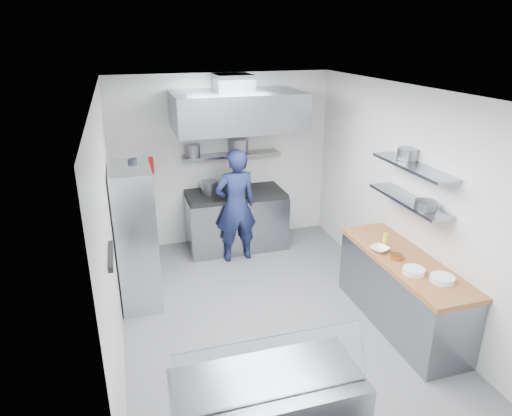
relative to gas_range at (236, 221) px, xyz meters
name	(u,v)px	position (x,y,z in m)	size (l,w,h in m)	color
floor	(269,315)	(-0.10, -2.10, -0.45)	(5.00, 5.00, 0.00)	#5E5E60
ceiling	(272,91)	(-0.10, -2.10, 2.35)	(5.00, 5.00, 0.00)	silver
wall_back	(223,160)	(-0.10, 0.40, 0.95)	(3.60, 0.02, 2.80)	white
wall_front	(387,345)	(-0.10, -4.60, 0.95)	(3.60, 0.02, 2.80)	white
wall_left	(110,232)	(-1.90, -2.10, 0.95)	(5.00, 0.02, 2.80)	white
wall_right	(405,199)	(1.70, -2.10, 0.95)	(5.00, 0.02, 2.80)	white
gas_range	(236,221)	(0.00, 0.00, 0.00)	(1.60, 0.80, 0.90)	gray
cooktop	(236,194)	(0.00, 0.00, 0.48)	(1.57, 0.78, 0.06)	black
stock_pot_left	(209,187)	(-0.41, 0.08, 0.61)	(0.28, 0.28, 0.20)	slate
stock_pot_mid	(232,184)	(-0.04, 0.08, 0.63)	(0.34, 0.34, 0.24)	slate
over_range_shelf	(231,155)	(0.00, 0.24, 1.07)	(1.60, 0.30, 0.04)	gray
shelf_pot_a	(192,150)	(-0.62, 0.29, 1.18)	(0.24, 0.24, 0.18)	slate
shelf_pot_b	(238,145)	(0.14, 0.32, 1.20)	(0.33, 0.33, 0.22)	slate
extractor_hood	(237,110)	(0.00, -0.18, 1.85)	(1.90, 1.15, 0.55)	gray
hood_duct	(233,82)	(0.00, 0.05, 2.23)	(0.55, 0.55, 0.24)	slate
red_firebox	(146,166)	(-1.35, 0.34, 0.97)	(0.22, 0.10, 0.26)	red
chef	(236,206)	(-0.11, -0.45, 0.45)	(0.65, 0.43, 1.79)	#171E45
wire_rack	(136,236)	(-1.63, -1.21, 0.48)	(0.50, 0.90, 1.85)	silver
rack_bin_a	(136,241)	(-1.63, -1.08, 0.35)	(0.15, 0.19, 0.17)	white
rack_bin_b	(132,198)	(-1.63, -0.80, 0.85)	(0.12, 0.16, 0.14)	yellow
rack_jar	(133,166)	(-1.58, -1.01, 1.35)	(0.12, 0.12, 0.18)	black
knife_strip	(111,256)	(-1.88, -3.00, 1.10)	(0.04, 0.55, 0.05)	black
prep_counter_base	(401,293)	(1.38, -2.70, -0.03)	(0.62, 2.00, 0.84)	gray
prep_counter_top	(405,260)	(1.38, -2.70, 0.42)	(0.65, 2.04, 0.06)	#93582F
plate_stack_a	(442,279)	(1.44, -3.28, 0.48)	(0.25, 0.25, 0.06)	white
plate_stack_b	(414,271)	(1.25, -3.04, 0.48)	(0.24, 0.24, 0.06)	white
copper_pan	(396,257)	(1.26, -2.69, 0.48)	(0.15, 0.15, 0.06)	#B77133
squeeze_bottle	(385,240)	(1.30, -2.36, 0.54)	(0.06, 0.06, 0.18)	yellow
mixing_bowl	(380,249)	(1.18, -2.45, 0.48)	(0.21, 0.21, 0.05)	white
wall_shelf_lower	(409,200)	(1.54, -2.40, 1.05)	(0.30, 1.30, 0.04)	gray
wall_shelf_upper	(413,167)	(1.54, -2.40, 1.47)	(0.30, 1.30, 0.04)	gray
shelf_pot_c	(426,205)	(1.51, -2.75, 1.12)	(0.24, 0.24, 0.10)	slate
shelf_pot_d	(408,154)	(1.61, -2.17, 1.56)	(0.25, 0.25, 0.14)	slate
display_glass	(273,367)	(-0.78, -4.22, 0.62)	(1.47, 0.02, 0.45)	silver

